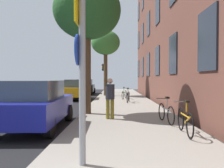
{
  "coord_description": "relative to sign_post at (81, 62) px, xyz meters",
  "views": [
    {
      "loc": [
        0.57,
        -0.99,
        1.69
      ],
      "look_at": [
        0.37,
        13.55,
        1.36
      ],
      "focal_mm": 36.68,
      "sensor_mm": 36.0,
      "label": 1
    }
  ],
  "objects": [
    {
      "name": "road_asphalt",
      "position": [
        -4.45,
        11.87,
        -2.0
      ],
      "size": [
        7.0,
        38.0,
        0.01
      ],
      "primitive_type": "cube",
      "color": "black",
      "rests_on": "ground"
    },
    {
      "name": "ground_plane",
      "position": [
        -2.35,
        11.87,
        -2.0
      ],
      "size": [
        41.8,
        41.8,
        0.0
      ],
      "primitive_type": "plane",
      "color": "#332D28"
    },
    {
      "name": "bicycle_1",
      "position": [
        2.44,
        4.02,
        -1.52
      ],
      "size": [
        0.42,
        1.6,
        0.94
      ],
      "color": "black",
      "rests_on": "sidewalk"
    },
    {
      "name": "bicycle_2",
      "position": [
        1.5,
        11.22,
        -1.5
      ],
      "size": [
        0.44,
        1.72,
        0.97
      ],
      "color": "black",
      "rests_on": "sidewalk"
    },
    {
      "name": "bicycle_0",
      "position": [
        2.59,
        2.32,
        -1.5
      ],
      "size": [
        0.42,
        1.71,
        0.98
      ],
      "color": "black",
      "rests_on": "sidewalk"
    },
    {
      "name": "car_2",
      "position": [
        -2.62,
        20.68,
        -1.16
      ],
      "size": [
        2.05,
        4.54,
        1.62
      ],
      "color": "black",
      "rests_on": "road_asphalt"
    },
    {
      "name": "pedestrian_0",
      "position": [
        0.42,
        4.8,
        -0.98
      ],
      "size": [
        0.42,
        0.42,
        1.59
      ],
      "color": "olive",
      "rests_on": "sidewalk"
    },
    {
      "name": "sign_post",
      "position": [
        0.0,
        0.0,
        0.0
      ],
      "size": [
        0.16,
        0.6,
        3.23
      ],
      "color": "gray",
      "rests_on": "sidewalk"
    },
    {
      "name": "car_0",
      "position": [
        -2.07,
        3.58,
        -1.16
      ],
      "size": [
        1.92,
        4.25,
        1.62
      ],
      "color": "navy",
      "rests_on": "road_asphalt"
    },
    {
      "name": "tree_near",
      "position": [
        -0.63,
        6.16,
        2.7
      ],
      "size": [
        3.02,
        3.02,
        5.91
      ],
      "color": "#4C3823",
      "rests_on": "sidewalk"
    },
    {
      "name": "sidewalk",
      "position": [
        1.15,
        11.87,
        -1.94
      ],
      "size": [
        4.2,
        38.0,
        0.12
      ],
      "primitive_type": "cube",
      "color": "gray",
      "rests_on": "ground"
    },
    {
      "name": "tree_far",
      "position": [
        -0.27,
        17.32,
        2.99
      ],
      "size": [
        2.69,
        2.69,
        6.11
      ],
      "color": "#4C3823",
      "rests_on": "sidewalk"
    },
    {
      "name": "bicycle_3",
      "position": [
        1.34,
        13.74,
        -1.52
      ],
      "size": [
        0.57,
        1.69,
        0.94
      ],
      "color": "black",
      "rests_on": "sidewalk"
    },
    {
      "name": "car_1",
      "position": [
        -2.48,
        14.26,
        -1.16
      ],
      "size": [
        1.89,
        4.19,
        1.62
      ],
      "color": "orange",
      "rests_on": "road_asphalt"
    },
    {
      "name": "traffic_light",
      "position": [
        -0.68,
        22.31,
        0.42
      ],
      "size": [
        0.43,
        0.24,
        3.34
      ],
      "color": "black",
      "rests_on": "sidewalk"
    }
  ]
}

